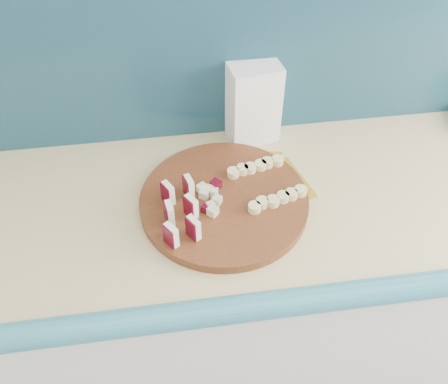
% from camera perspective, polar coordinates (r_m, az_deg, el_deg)
% --- Properties ---
extents(kitchen_counter, '(2.20, 0.63, 0.91)m').
position_cam_1_polar(kitchen_counter, '(1.63, 7.93, -11.28)').
color(kitchen_counter, white).
rests_on(kitchen_counter, ground).
extents(backsplash, '(2.20, 0.02, 0.50)m').
position_cam_1_polar(backsplash, '(1.34, 8.05, 16.22)').
color(backsplash, teal).
rests_on(backsplash, kitchen_counter).
extents(cutting_board, '(0.51, 0.51, 0.03)m').
position_cam_1_polar(cutting_board, '(1.22, -0.00, -1.07)').
color(cutting_board, '#4E2710').
rests_on(cutting_board, kitchen_counter).
extents(apple_wedges, '(0.08, 0.18, 0.06)m').
position_cam_1_polar(apple_wedges, '(1.15, -5.06, -2.07)').
color(apple_wedges, '#F7F2C6').
rests_on(apple_wedges, cutting_board).
extents(apple_chunks, '(0.06, 0.07, 0.02)m').
position_cam_1_polar(apple_chunks, '(1.20, -1.12, -0.70)').
color(apple_chunks, beige).
rests_on(apple_chunks, cutting_board).
extents(banana_slices, '(0.18, 0.18, 0.02)m').
position_cam_1_polar(banana_slices, '(1.24, 4.82, 1.14)').
color(banana_slices, beige).
rests_on(banana_slices, cutting_board).
extents(flour_bag, '(0.15, 0.11, 0.23)m').
position_cam_1_polar(flour_bag, '(1.36, 3.33, 10.20)').
color(flour_bag, white).
rests_on(flour_bag, kitchen_counter).
extents(banana_peel, '(0.22, 0.19, 0.01)m').
position_cam_1_polar(banana_peel, '(1.30, 5.86, 1.74)').
color(banana_peel, gold).
rests_on(banana_peel, kitchen_counter).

